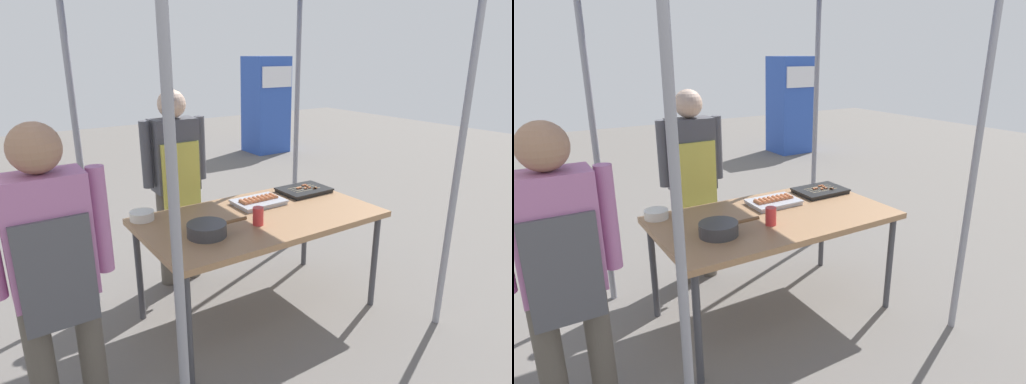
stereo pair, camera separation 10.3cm
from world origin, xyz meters
TOP-DOWN VIEW (x-y plane):
  - ground_plane at (0.00, 0.00)m, footprint 18.00×18.00m
  - stall_table at (0.00, 0.00)m, footprint 1.60×0.90m
  - tray_grilled_sausages at (0.12, 0.19)m, footprint 0.36×0.26m
  - tray_meat_skewers at (0.57, 0.22)m, footprint 0.38×0.29m
  - cooking_wok at (-0.46, -0.12)m, footprint 0.40×0.24m
  - condiment_bowl at (-0.70, 0.36)m, footprint 0.16×0.16m
  - drink_cup_near_edge at (-0.11, -0.14)m, footprint 0.07×0.07m
  - vendor_woman at (-0.27, 0.76)m, footprint 0.52×0.23m
  - customer_nearby at (-1.35, -0.38)m, footprint 0.52×0.23m
  - neighbor_stall_right at (3.18, 4.43)m, footprint 0.70×0.68m

SIDE VIEW (x-z plane):
  - ground_plane at x=0.00m, z-range 0.00..0.00m
  - stall_table at x=0.00m, z-range 0.32..1.07m
  - tray_meat_skewers at x=0.57m, z-range 0.75..0.79m
  - tray_grilled_sausages at x=0.12m, z-range 0.74..0.80m
  - condiment_bowl at x=-0.70m, z-range 0.75..0.81m
  - cooking_wok at x=-0.46m, z-range 0.75..0.83m
  - drink_cup_near_edge at x=-0.11m, z-range 0.75..0.87m
  - neighbor_stall_right at x=3.18m, z-range 0.00..1.75m
  - customer_nearby at x=-1.35m, z-range 0.14..1.68m
  - vendor_woman at x=-0.27m, z-range 0.14..1.68m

